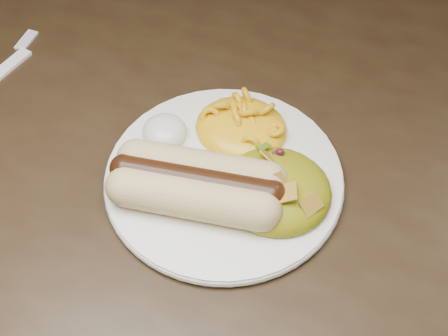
% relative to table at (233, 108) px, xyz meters
% --- Properties ---
extents(floor, '(4.00, 4.00, 0.00)m').
position_rel_table_xyz_m(floor, '(0.00, 0.00, -0.66)').
color(floor, '#503D1F').
rests_on(floor, ground).
extents(table, '(1.60, 0.90, 0.75)m').
position_rel_table_xyz_m(table, '(0.00, 0.00, 0.00)').
color(table, black).
rests_on(table, floor).
extents(plate, '(0.24, 0.24, 0.01)m').
position_rel_table_xyz_m(plate, '(0.05, -0.18, 0.10)').
color(plate, white).
rests_on(plate, table).
extents(hotdog, '(0.14, 0.09, 0.04)m').
position_rel_table_xyz_m(hotdog, '(0.04, -0.21, 0.13)').
color(hotdog, '#E8D183').
rests_on(hotdog, plate).
extents(mac_and_cheese, '(0.12, 0.12, 0.04)m').
position_rel_table_xyz_m(mac_and_cheese, '(0.05, -0.12, 0.12)').
color(mac_and_cheese, yellow).
rests_on(mac_and_cheese, plate).
extents(sour_cream, '(0.05, 0.05, 0.03)m').
position_rel_table_xyz_m(sour_cream, '(-0.02, -0.15, 0.12)').
color(sour_cream, silver).
rests_on(sour_cream, plate).
extents(taco_salad, '(0.11, 0.10, 0.05)m').
position_rel_table_xyz_m(taco_salad, '(0.11, -0.19, 0.12)').
color(taco_salad, '#A86405').
rests_on(taco_salad, plate).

